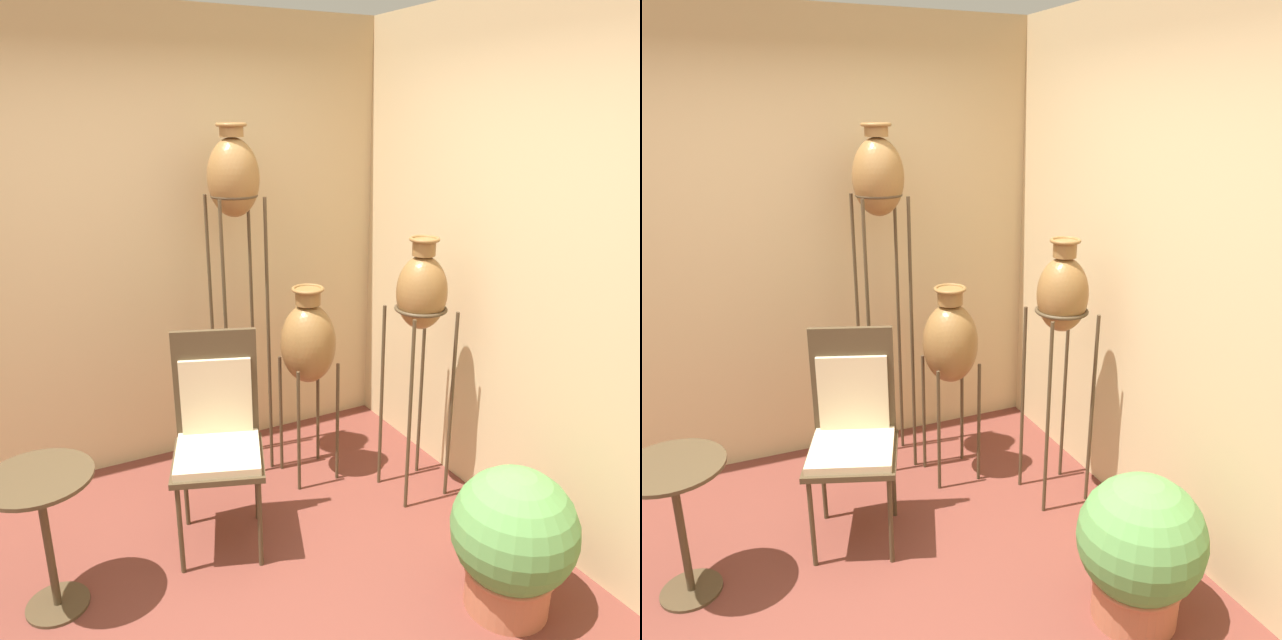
% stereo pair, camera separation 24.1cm
% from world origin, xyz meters
% --- Properties ---
extents(wall_back, '(7.41, 0.06, 2.70)m').
position_xyz_m(wall_back, '(0.00, 1.74, 1.35)').
color(wall_back, '#D1B784').
rests_on(wall_back, ground_plane).
extents(wall_right, '(0.06, 7.41, 2.70)m').
position_xyz_m(wall_right, '(1.74, 0.00, 1.35)').
color(wall_right, '#D1B784').
rests_on(wall_right, ground_plane).
extents(vase_stand_tall, '(0.29, 0.29, 2.07)m').
position_xyz_m(vase_stand_tall, '(0.61, 1.36, 1.73)').
color(vase_stand_tall, '#473823').
rests_on(vase_stand_tall, ground_plane).
extents(vase_stand_medium, '(0.30, 0.30, 1.51)m').
position_xyz_m(vase_stand_medium, '(1.38, 0.64, 1.19)').
color(vase_stand_medium, '#473823').
rests_on(vase_stand_medium, ground_plane).
extents(vase_stand_short, '(0.32, 0.32, 1.20)m').
position_xyz_m(vase_stand_short, '(0.91, 1.06, 0.86)').
color(vase_stand_short, '#473823').
rests_on(vase_stand_short, ground_plane).
extents(chair, '(0.57, 0.57, 1.10)m').
position_xyz_m(chair, '(0.25, 0.76, 0.63)').
color(chair, '#473823').
rests_on(chair, ground_plane).
extents(side_table, '(0.46, 0.46, 0.68)m').
position_xyz_m(side_table, '(-0.59, 0.60, 0.49)').
color(side_table, '#473823').
rests_on(side_table, ground_plane).
extents(potted_plant, '(0.55, 0.55, 0.68)m').
position_xyz_m(potted_plant, '(1.22, -0.33, 0.36)').
color(potted_plant, '#B26647').
rests_on(potted_plant, ground_plane).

